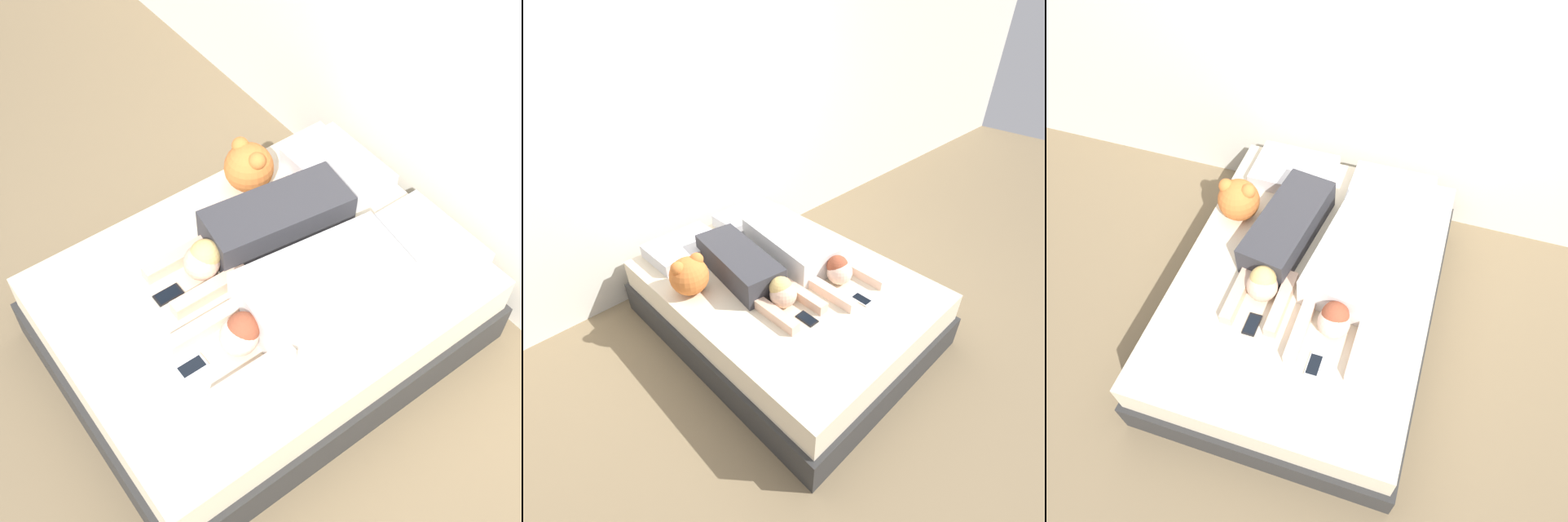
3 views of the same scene
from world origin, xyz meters
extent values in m
plane|color=#7F6B4C|center=(0.00, 0.00, 0.00)|extent=(12.00, 12.00, 0.00)
cube|color=silver|center=(0.00, 1.16, 1.30)|extent=(12.00, 0.06, 2.60)
cube|color=#2D2D2D|center=(0.00, 0.00, 0.12)|extent=(1.54, 2.02, 0.25)
cube|color=beige|center=(0.00, 0.00, 0.35)|extent=(1.48, 1.96, 0.22)
cube|color=silver|center=(-0.33, 0.76, 0.51)|extent=(0.54, 0.38, 0.10)
cube|color=silver|center=(0.33, 0.76, 0.51)|extent=(0.54, 0.38, 0.10)
cube|color=#333338|center=(-0.20, 0.25, 0.57)|extent=(0.40, 0.78, 0.20)
sphere|color=beige|center=(-0.20, -0.20, 0.55)|extent=(0.18, 0.18, 0.18)
sphere|color=#D8B266|center=(-0.20, -0.18, 0.59)|extent=(0.15, 0.15, 0.15)
cube|color=beige|center=(-0.33, -0.24, 0.50)|extent=(0.07, 0.41, 0.07)
cube|color=beige|center=(-0.07, -0.24, 0.50)|extent=(0.07, 0.41, 0.07)
cube|color=silver|center=(0.25, 0.17, 0.57)|extent=(0.49, 0.83, 0.21)
sphere|color=beige|center=(0.25, -0.30, 0.55)|extent=(0.18, 0.18, 0.18)
sphere|color=#99472D|center=(0.25, -0.28, 0.59)|extent=(0.15, 0.15, 0.15)
cube|color=beige|center=(0.08, -0.35, 0.50)|extent=(0.07, 0.43, 0.07)
cube|color=beige|center=(0.41, -0.35, 0.50)|extent=(0.07, 0.43, 0.07)
cube|color=black|center=(-0.19, -0.41, 0.47)|extent=(0.07, 0.14, 0.01)
cube|color=black|center=(-0.19, -0.41, 0.47)|extent=(0.06, 0.12, 0.00)
cube|color=silver|center=(0.21, -0.53, 0.47)|extent=(0.07, 0.14, 0.01)
cube|color=black|center=(0.21, -0.53, 0.47)|extent=(0.06, 0.12, 0.00)
sphere|color=orange|center=(-0.56, 0.34, 0.60)|extent=(0.26, 0.26, 0.26)
sphere|color=orange|center=(-0.63, 0.34, 0.70)|extent=(0.09, 0.09, 0.09)
sphere|color=orange|center=(-0.48, 0.34, 0.70)|extent=(0.09, 0.09, 0.09)
camera|label=1|loc=(1.71, -1.27, 3.23)|focal=50.00mm
camera|label=2|loc=(-1.59, -1.65, 2.26)|focal=28.00mm
camera|label=3|loc=(0.52, -1.63, 2.93)|focal=35.00mm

